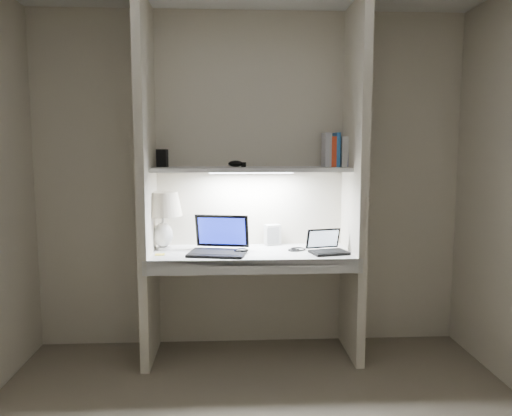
{
  "coord_description": "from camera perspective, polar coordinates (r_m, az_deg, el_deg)",
  "views": [
    {
      "loc": [
        -0.16,
        -2.26,
        1.5
      ],
      "look_at": [
        0.02,
        1.05,
        1.1
      ],
      "focal_mm": 35.0,
      "sensor_mm": 36.0,
      "label": 1
    }
  ],
  "objects": [
    {
      "name": "shelf",
      "position": [
        3.59,
        -0.55,
        4.45
      ],
      "size": [
        1.4,
        0.36,
        0.03
      ],
      "primitive_type": "cube",
      "color": "silver",
      "rests_on": "back_wall"
    },
    {
      "name": "desk_apron",
      "position": [
        3.32,
        -0.27,
        -6.74
      ],
      "size": [
        1.46,
        0.03,
        0.1
      ],
      "primitive_type": "cube",
      "color": "silver",
      "rests_on": "desk"
    },
    {
      "name": "cable_coil",
      "position": [
        3.62,
        4.83,
        -4.69
      ],
      "size": [
        0.15,
        0.15,
        0.01
      ],
      "primitive_type": "torus",
      "rotation": [
        0.0,
        0.0,
        0.41
      ],
      "color": "black",
      "rests_on": "desk"
    },
    {
      "name": "alcove_panel_right",
      "position": [
        3.61,
        11.2,
        2.74
      ],
      "size": [
        0.06,
        0.55,
        2.5
      ],
      "primitive_type": "cube",
      "color": "beige",
      "rests_on": "floor"
    },
    {
      "name": "back_wall",
      "position": [
        3.77,
        -0.67,
        3.05
      ],
      "size": [
        3.2,
        0.01,
        2.5
      ],
      "primitive_type": "cube",
      "color": "beige",
      "rests_on": "floor"
    },
    {
      "name": "desk",
      "position": [
        3.57,
        -0.47,
        -5.29
      ],
      "size": [
        1.4,
        0.55,
        0.04
      ],
      "primitive_type": "cube",
      "color": "white",
      "rests_on": "alcove_panel_left"
    },
    {
      "name": "book_row",
      "position": [
        3.73,
        9.44,
        6.48
      ],
      "size": [
        0.24,
        0.16,
        0.25
      ],
      "color": "silver",
      "rests_on": "shelf"
    },
    {
      "name": "alcove_panel_left",
      "position": [
        3.54,
        -12.38,
        2.64
      ],
      "size": [
        0.06,
        0.55,
        2.5
      ],
      "primitive_type": "cube",
      "color": "beige",
      "rests_on": "floor"
    },
    {
      "name": "laptop_netbook",
      "position": [
        3.55,
        8.11,
        -4.46
      ],
      "size": [
        0.29,
        0.27,
        0.16
      ],
      "rotation": [
        0.0,
        0.0,
        0.23
      ],
      "color": "black",
      "rests_on": "desk"
    },
    {
      "name": "sticky_note",
      "position": [
        3.52,
        -10.92,
        -5.23
      ],
      "size": [
        0.07,
        0.07,
        0.0
      ],
      "primitive_type": "cube",
      "rotation": [
        0.0,
        0.0,
        0.01
      ],
      "color": "yellow",
      "rests_on": "desk"
    },
    {
      "name": "shelf_box",
      "position": [
        3.67,
        -10.67,
        5.62
      ],
      "size": [
        0.08,
        0.07,
        0.13
      ],
      "primitive_type": "cube",
      "rotation": [
        0.0,
        0.0,
        -0.21
      ],
      "color": "black",
      "rests_on": "shelf"
    },
    {
      "name": "strip_light",
      "position": [
        3.59,
        -0.55,
        4.1
      ],
      "size": [
        0.6,
        0.04,
        0.02
      ],
      "primitive_type": "cube",
      "color": "white",
      "rests_on": "shelf"
    },
    {
      "name": "mouse",
      "position": [
        3.49,
        -1.71,
        -4.91
      ],
      "size": [
        0.12,
        0.1,
        0.04
      ],
      "primitive_type": "ellipsoid",
      "rotation": [
        0.0,
        0.0,
        0.32
      ],
      "color": "black",
      "rests_on": "desk"
    },
    {
      "name": "speaker",
      "position": [
        3.78,
        1.9,
        -3.08
      ],
      "size": [
        0.13,
        0.11,
        0.16
      ],
      "primitive_type": "cube",
      "rotation": [
        0.0,
        0.0,
        0.35
      ],
      "color": "silver",
      "rests_on": "desk"
    },
    {
      "name": "table_lamp",
      "position": [
        3.65,
        -10.63,
        -0.31
      ],
      "size": [
        0.29,
        0.29,
        0.42
      ],
      "color": "white",
      "rests_on": "desk"
    },
    {
      "name": "laptop_main",
      "position": [
        3.52,
        -4.23,
        -4.19
      ],
      "size": [
        0.44,
        0.4,
        0.26
      ],
      "rotation": [
        0.0,
        0.0,
        -0.19
      ],
      "color": "black",
      "rests_on": "desk"
    },
    {
      "name": "shelf_gadget",
      "position": [
        3.6,
        -2.35,
        5.08
      ],
      "size": [
        0.12,
        0.09,
        0.05
      ],
      "primitive_type": "ellipsoid",
      "rotation": [
        0.0,
        0.0,
        0.14
      ],
      "color": "black",
      "rests_on": "shelf"
    }
  ]
}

